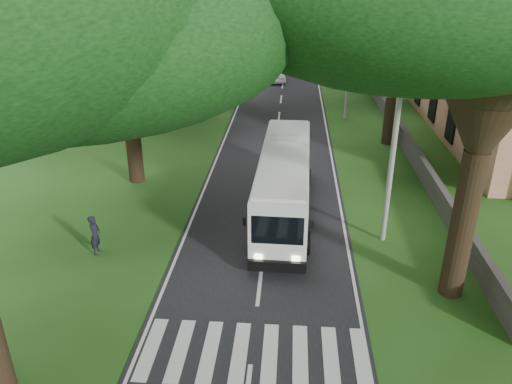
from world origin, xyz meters
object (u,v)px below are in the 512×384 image
pole_far (333,35)px  distant_car_a (275,75)px  pedestrian (95,235)px  pole_near (393,156)px  distant_car_c (299,53)px  coach_bus (284,181)px  distant_car_b (274,53)px  pole_mid (349,68)px

pole_far → distant_car_a: (-6.35, -6.28, -3.42)m
distant_car_a → pedestrian: pedestrian is taller
distant_car_a → pole_far: bearing=-148.4°
pole_near → distant_car_c: 49.05m
coach_bus → distant_car_a: bearing=94.5°
distant_car_a → pedestrian: 36.47m
pole_far → distant_car_b: 12.01m
coach_bus → distant_car_a: (-1.65, 31.33, -1.06)m
pole_far → distant_car_c: size_ratio=1.74×
pole_far → distant_car_c: pole_far is taller
pole_far → pole_near: bearing=-90.0°
pole_near → pedestrian: (-12.90, -2.16, -3.26)m
coach_bus → pedestrian: bearing=-149.5°
pole_far → pedestrian: bearing=-107.0°
distant_car_b → pedestrian: 51.47m
pole_mid → pedestrian: (-12.90, -22.16, -3.26)m
pole_far → distant_car_a: bearing=-135.3°
distant_car_b → distant_car_a: bearing=-78.8°
pole_near → distant_car_a: (-6.35, 33.72, -3.42)m
pedestrian → pole_mid: bearing=-30.2°
coach_bus → distant_car_a: size_ratio=2.70×
distant_car_c → distant_car_a: bearing=76.4°
pole_mid → pole_far: 20.00m
distant_car_b → pedestrian: bearing=-88.1°
pole_near → pole_far: bearing=90.0°
pole_mid → coach_bus: bearing=-104.9°
pole_far → coach_bus: 37.98m
pedestrian → pole_near: bearing=-80.5°
distant_car_a → distant_car_c: size_ratio=0.93×
pedestrian → coach_bus: bearing=-61.0°
pole_far → distant_car_c: bearing=113.2°
distant_car_c → pedestrian: bearing=76.0°
coach_bus → distant_car_c: size_ratio=2.50×
pole_near → pedestrian: size_ratio=4.35×
distant_car_b → pedestrian: pedestrian is taller
pole_mid → pole_far: same height
pole_mid → coach_bus: (-4.70, -17.61, -2.36)m
pole_near → pole_far: (0.00, 40.00, 0.00)m
pole_near → coach_bus: size_ratio=0.69×
coach_bus → distant_car_b: bearing=94.5°
coach_bus → pedestrian: size_ratio=6.28×
pole_near → pole_far: size_ratio=1.00×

